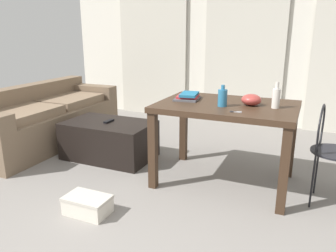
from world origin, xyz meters
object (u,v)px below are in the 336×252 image
object	(u,v)px
bowl	(251,100)
craft_table	(226,115)
wire_chair	(329,143)
bottle_near	(223,98)
bottle_far	(276,98)
scissors	(234,112)
tv_remote_primary	(109,121)
book_stack	(188,96)
coffee_table	(109,140)
shoebox	(88,205)
couch	(45,120)

from	to	relation	value
bowl	craft_table	bearing A→B (deg)	-173.35
wire_chair	bottle_near	bearing A→B (deg)	-176.34
bottle_far	scissors	size ratio (longest dim) A/B	2.27
bowl	tv_remote_primary	xyz separation A→B (m)	(-1.54, 0.08, -0.38)
bowl	book_stack	xyz separation A→B (m)	(-0.59, 0.02, -0.02)
coffee_table	shoebox	distance (m)	1.21
craft_table	scissors	size ratio (longest dim) A/B	12.47
bottle_near	coffee_table	bearing A→B (deg)	170.83
bottle_near	tv_remote_primary	bearing A→B (deg)	170.68
wire_chair	book_stack	xyz separation A→B (m)	(-1.24, 0.11, 0.26)
couch	bottle_far	size ratio (longest dim) A/B	9.33
tv_remote_primary	shoebox	bearing A→B (deg)	-62.59
tv_remote_primary	coffee_table	bearing A→B (deg)	-136.07
wire_chair	bottle_near	xyz separation A→B (m)	(-0.86, -0.06, 0.31)
craft_table	bowl	distance (m)	0.26
bowl	couch	bearing A→B (deg)	175.65
bottle_near	book_stack	distance (m)	0.41
wire_chair	tv_remote_primary	bearing A→B (deg)	175.77
wire_chair	shoebox	distance (m)	1.97
bottle_far	coffee_table	bearing A→B (deg)	176.70
coffee_table	bottle_far	distance (m)	1.86
craft_table	bottle_far	bearing A→B (deg)	-0.56
coffee_table	bottle_near	world-z (taller)	bottle_near
bottle_far	scissors	xyz separation A→B (m)	(-0.28, -0.28, -0.09)
bottle_near	wire_chair	bearing A→B (deg)	3.66
bottle_far	wire_chair	bearing A→B (deg)	-7.50
coffee_table	wire_chair	distance (m)	2.21
couch	craft_table	world-z (taller)	craft_table
tv_remote_primary	shoebox	world-z (taller)	tv_remote_primary
coffee_table	bowl	world-z (taller)	bowl
bottle_near	couch	bearing A→B (deg)	171.88
coffee_table	bottle_far	bearing A→B (deg)	-3.30
craft_table	bottle_far	xyz separation A→B (m)	(0.41, -0.00, 0.19)
shoebox	bottle_near	bearing A→B (deg)	47.28
wire_chair	couch	bearing A→B (deg)	175.00
craft_table	shoebox	xyz separation A→B (m)	(-0.82, -0.99, -0.58)
book_stack	couch	bearing A→B (deg)	175.05
couch	tv_remote_primary	size ratio (longest dim) A/B	14.49
book_stack	shoebox	size ratio (longest dim) A/B	0.84
coffee_table	book_stack	bearing A→B (deg)	-2.91
bottle_far	scissors	world-z (taller)	bottle_far
scissors	shoebox	size ratio (longest dim) A/B	0.28
couch	bowl	bearing A→B (deg)	-4.35
craft_table	scissors	xyz separation A→B (m)	(0.13, -0.28, 0.11)
couch	book_stack	bearing A→B (deg)	-4.95
bottle_near	scissors	world-z (taller)	bottle_near
bowl	scissors	xyz separation A→B (m)	(-0.08, -0.31, -0.05)
coffee_table	shoebox	xyz separation A→B (m)	(0.51, -1.09, -0.13)
craft_table	couch	bearing A→B (deg)	174.70
couch	scissors	bearing A→B (deg)	-11.35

